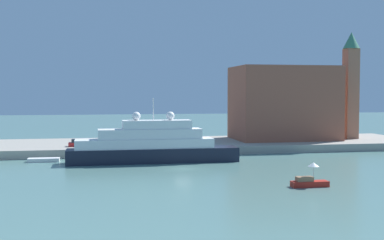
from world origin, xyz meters
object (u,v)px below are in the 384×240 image
object	(u,v)px
large_yacht	(151,146)
harbor_building	(284,103)
small_motorboat	(309,180)
bell_tower	(351,81)
parked_car	(79,143)
person_figure	(100,141)
work_barge	(44,160)
mooring_bollard	(174,145)

from	to	relation	value
large_yacht	harbor_building	bearing A→B (deg)	32.98
small_motorboat	bell_tower	world-z (taller)	bell_tower
large_yacht	parked_car	bearing A→B (deg)	133.12
person_figure	work_barge	bearing A→B (deg)	-132.03
small_motorboat	mooring_bollard	distance (m)	36.74
harbor_building	person_figure	size ratio (longest dim) A/B	12.08
large_yacht	small_motorboat	bearing A→B (deg)	-56.20
person_figure	parked_car	bearing A→B (deg)	-159.94
mooring_bollard	large_yacht	bearing A→B (deg)	-120.07
small_motorboat	bell_tower	distance (m)	55.23
large_yacht	person_figure	bearing A→B (deg)	119.39
large_yacht	small_motorboat	xyz separation A→B (m)	(17.21, -25.71, -2.03)
large_yacht	bell_tower	distance (m)	51.65
harbor_building	person_figure	bearing A→B (deg)	-172.13
small_motorboat	work_barge	distance (m)	46.23
parked_car	small_motorboat	bearing A→B (deg)	-52.73
large_yacht	parked_car	distance (m)	18.35
small_motorboat	parked_car	size ratio (longest dim) A/B	1.23
work_barge	harbor_building	xyz separation A→B (m)	(49.48, 16.21, 9.24)
large_yacht	person_figure	size ratio (longest dim) A/B	16.10
large_yacht	mooring_bollard	xyz separation A→B (m)	(5.21, 8.99, -0.88)
work_barge	person_figure	size ratio (longest dim) A/B	2.94
work_barge	mooring_bollard	world-z (taller)	mooring_bollard
large_yacht	bell_tower	size ratio (longest dim) A/B	1.22
work_barge	bell_tower	world-z (taller)	bell_tower
work_barge	mooring_bollard	distance (m)	23.79
work_barge	parked_car	distance (m)	10.87
large_yacht	bell_tower	bearing A→B (deg)	22.20
large_yacht	small_motorboat	world-z (taller)	large_yacht
work_barge	person_figure	distance (m)	14.56
parked_car	harbor_building	bearing A→B (deg)	9.07
large_yacht	mooring_bollard	distance (m)	10.43
bell_tower	parked_car	world-z (taller)	bell_tower
parked_car	bell_tower	bearing A→B (deg)	5.45
small_motorboat	harbor_building	size ratio (longest dim) A/B	0.22
small_motorboat	person_figure	world-z (taller)	person_figure
harbor_building	parked_car	distance (m)	45.14
work_barge	person_figure	xyz separation A→B (m)	(9.65, 10.71, 2.10)
harbor_building	mooring_bollard	bearing A→B (deg)	-156.49
small_motorboat	bell_tower	bearing A→B (deg)	56.68
small_motorboat	work_barge	bearing A→B (deg)	139.69
bell_tower	mooring_bollard	distance (m)	44.38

